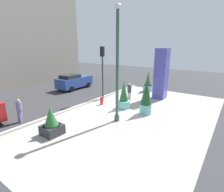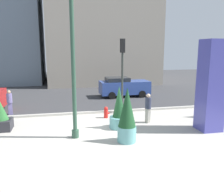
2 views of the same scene
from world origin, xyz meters
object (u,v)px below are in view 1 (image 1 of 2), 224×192
potted_plant_near_right (124,97)px  car_curb_west (74,81)px  art_pillar_blue (161,74)px  pedestrian_on_sidewalk (129,91)px  fire_hydrant (102,101)px  potted_plant_near_left (146,98)px  potted_plant_curbside (148,84)px  traffic_light_far_side (102,65)px  pedestrian_crossing (19,109)px  lamp_post (117,68)px  potted_plant_by_pillar (52,123)px

potted_plant_near_right → car_curb_west: 9.12m
art_pillar_blue → pedestrian_on_sidewalk: size_ratio=2.74×
potted_plant_near_right → fire_hydrant: size_ratio=3.20×
potted_plant_near_left → potted_plant_curbside: bearing=23.2°
art_pillar_blue → traffic_light_far_side: bearing=131.2°
car_curb_west → pedestrian_on_sidewalk: 8.19m
art_pillar_blue → pedestrian_crossing: (-11.28, 5.62, -1.52)m
fire_hydrant → traffic_light_far_side: 3.38m
lamp_post → pedestrian_crossing: (-4.05, 5.27, -2.75)m
lamp_post → pedestrian_on_sidewalk: bearing=19.6°
car_curb_west → pedestrian_crossing: car_curb_west is taller
potted_plant_curbside → car_curb_west: (-3.91, 7.98, 0.06)m
lamp_post → potted_plant_by_pillar: bearing=152.8°
potted_plant_curbside → car_curb_west: potted_plant_curbside is taller
potted_plant_by_pillar → pedestrian_crossing: (-0.15, 3.27, 0.20)m
potted_plant_by_pillar → fire_hydrant: 6.17m
car_curb_west → traffic_light_far_side: bearing=-105.9°
potted_plant_near_right → art_pillar_blue: bearing=-16.0°
car_curb_west → pedestrian_on_sidewalk: car_curb_west is taller
potted_plant_by_pillar → potted_plant_near_right: bearing=-8.8°
pedestrian_crossing → fire_hydrant: bearing=-19.3°
fire_hydrant → traffic_light_far_side: (1.29, 0.88, 2.99)m
potted_plant_near_left → pedestrian_crossing: size_ratio=1.59×
fire_hydrant → pedestrian_crossing: bearing=160.7°
potted_plant_curbside → pedestrian_on_sidewalk: potted_plant_curbside is taller
potted_plant_by_pillar → car_curb_west: bearing=40.8°
lamp_post → pedestrian_on_sidewalk: (4.43, 1.58, -2.67)m
potted_plant_by_pillar → art_pillar_blue: bearing=-11.9°
lamp_post → potted_plant_near_right: size_ratio=3.13×
car_curb_west → potted_plant_near_left: bearing=-104.0°
art_pillar_blue → potted_plant_by_pillar: bearing=168.1°
potted_plant_curbside → fire_hydrant: (-6.84, 1.33, -0.49)m
potted_plant_curbside → pedestrian_crossing: size_ratio=1.40×
potted_plant_near_right → car_curb_west: size_ratio=0.52×
art_pillar_blue → fire_hydrant: bearing=145.8°
potted_plant_near_left → pedestrian_crossing: bearing=135.5°
car_curb_west → pedestrian_crossing: size_ratio=2.77×
fire_hydrant → pedestrian_crossing: pedestrian_crossing is taller
lamp_post → potted_plant_curbside: (9.00, 1.77, -2.81)m
pedestrian_on_sidewalk → potted_plant_curbside: bearing=2.4°
potted_plant_curbside → potted_plant_near_right: potted_plant_near_right is taller
lamp_post → pedestrian_on_sidewalk: size_ratio=4.21×
art_pillar_blue → potted_plant_near_left: art_pillar_blue is taller
car_curb_west → pedestrian_on_sidewalk: bearing=-94.6°
fire_hydrant → car_curb_west: bearing=66.2°
lamp_post → pedestrian_crossing: bearing=127.5°
art_pillar_blue → potted_plant_near_left: size_ratio=1.84×
art_pillar_blue → fire_hydrant: 6.47m
potted_plant_curbside → potted_plant_near_right: bearing=-173.3°
potted_plant_near_left → traffic_light_far_side: (1.06, 5.04, 2.08)m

